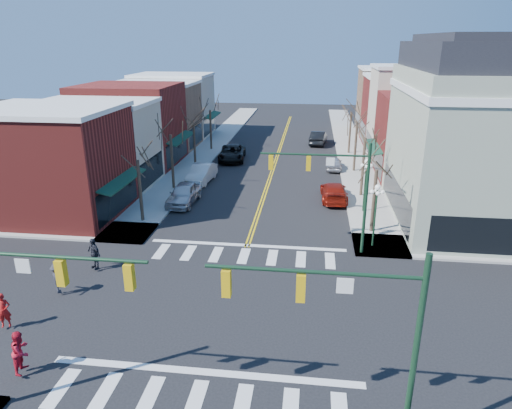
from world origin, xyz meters
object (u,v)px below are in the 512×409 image
(car_right_mid, at_px, (334,163))
(pedestrian_dark_a, at_px, (94,253))
(lamppost_corner, at_px, (376,205))
(car_left_far, at_px, (232,153))
(car_right_near, at_px, (334,192))
(car_left_mid, at_px, (201,173))
(victorian_corner, at_px, (490,133))
(lamppost_midblock, at_px, (366,177))
(car_left_near, at_px, (184,194))
(pedestrian_dark_b, at_px, (57,278))
(car_right_far, at_px, (318,138))
(pedestrian_red_a, at_px, (4,310))
(pedestrian_red_b, at_px, (21,351))

(car_right_mid, xyz_separation_m, pedestrian_dark_a, (-14.85, -24.34, 0.44))
(lamppost_corner, xyz_separation_m, car_left_far, (-13.14, 21.72, -2.13))
(car_right_near, bearing_deg, car_left_far, -50.75)
(car_left_mid, bearing_deg, victorian_corner, -12.76)
(lamppost_corner, relative_size, lamppost_midblock, 1.00)
(car_left_near, bearing_deg, pedestrian_dark_b, -98.39)
(car_left_mid, bearing_deg, pedestrian_dark_b, -93.05)
(car_left_mid, xyz_separation_m, pedestrian_dark_a, (-2.05, -18.25, 0.25))
(car_left_far, height_order, car_right_far, car_right_far)
(lamppost_midblock, relative_size, car_right_mid, 1.12)
(victorian_corner, bearing_deg, pedestrian_red_a, -146.80)
(car_left_far, bearing_deg, pedestrian_dark_b, -102.73)
(car_left_mid, distance_m, car_right_far, 21.55)
(lamppost_corner, height_order, car_right_near, lamppost_corner)
(lamppost_midblock, distance_m, car_right_near, 4.15)
(car_left_near, bearing_deg, lamppost_midblock, 0.55)
(car_left_far, xyz_separation_m, pedestrian_red_b, (-2.36, -35.80, 0.24))
(pedestrian_red_a, bearing_deg, lamppost_corner, 9.19)
(pedestrian_red_a, bearing_deg, lamppost_midblock, 21.71)
(car_left_mid, height_order, car_right_far, car_right_far)
(pedestrian_dark_b, bearing_deg, lamppost_midblock, -88.92)
(car_right_far, bearing_deg, lamppost_midblock, 104.93)
(pedestrian_dark_b, bearing_deg, pedestrian_dark_a, -52.14)
(lamppost_midblock, distance_m, pedestrian_red_b, 25.83)
(victorian_corner, xyz_separation_m, car_left_far, (-21.44, 15.72, -5.83))
(car_left_mid, bearing_deg, lamppost_midblock, -19.78)
(lamppost_midblock, bearing_deg, pedestrian_dark_a, -144.83)
(car_right_far, bearing_deg, car_right_near, 100.26)
(victorian_corner, distance_m, pedestrian_red_b, 31.63)
(pedestrian_red_b, bearing_deg, car_right_mid, -28.76)
(car_left_mid, relative_size, car_left_far, 0.86)
(lamppost_midblock, relative_size, car_left_mid, 0.84)
(victorian_corner, distance_m, car_right_mid, 17.60)
(pedestrian_red_a, xyz_separation_m, pedestrian_dark_a, (1.52, 6.09, 0.09))
(lamppost_midblock, bearing_deg, car_left_far, 130.79)
(car_left_near, bearing_deg, car_right_far, 67.41)
(pedestrian_red_a, bearing_deg, car_left_near, 56.15)
(lamppost_corner, bearing_deg, pedestrian_dark_b, -154.92)
(lamppost_corner, bearing_deg, car_left_near, 154.88)
(lamppost_midblock, height_order, pedestrian_red_a, lamppost_midblock)
(lamppost_corner, relative_size, car_right_far, 0.83)
(victorian_corner, relative_size, pedestrian_dark_b, 8.49)
(lamppost_corner, bearing_deg, car_left_far, 121.16)
(pedestrian_red_b, bearing_deg, lamppost_corner, -54.08)
(lamppost_midblock, bearing_deg, car_left_mid, 155.95)
(lamppost_midblock, relative_size, car_left_far, 0.72)
(victorian_corner, relative_size, pedestrian_dark_a, 7.53)
(car_left_near, xyz_separation_m, car_left_mid, (0.00, 6.17, -0.01))
(pedestrian_dark_a, bearing_deg, car_left_mid, 113.89)
(lamppost_corner, relative_size, pedestrian_dark_b, 2.58)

